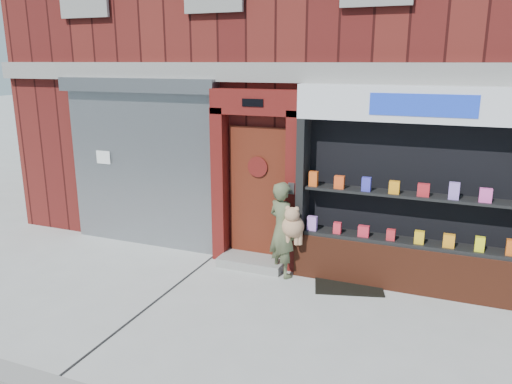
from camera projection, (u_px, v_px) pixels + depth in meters
The scene contains 7 objects.
ground at pixel (256, 322), 6.54m from camera, with size 80.00×80.00×0.00m, color #9E9E99.
building at pixel (358, 29), 10.90m from camera, with size 12.00×8.16×8.00m.
shutter_bay at pixel (141, 153), 8.92m from camera, with size 3.10×0.30×3.04m.
red_door_bay at pixel (256, 179), 8.11m from camera, with size 1.52×0.58×2.90m.
pharmacy_bay at pixel (415, 200), 7.19m from camera, with size 3.50×0.41×3.00m.
woman at pixel (284, 229), 7.78m from camera, with size 0.71×0.61×1.53m.
doormat at pixel (348, 285), 7.61m from camera, with size 1.01×0.70×0.03m, color black.
Camera 1 is at (2.20, -5.47, 3.32)m, focal length 35.00 mm.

